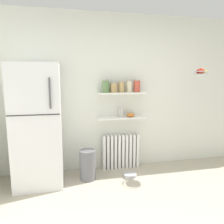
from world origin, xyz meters
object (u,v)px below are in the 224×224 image
Objects in this scene: hanging_fruit_basket at (201,72)px; refrigerator at (38,125)px; shelf_bowl at (131,115)px; pet_food_bowl at (130,175)px; storage_jar_1 at (114,88)px; storage_jar_3 at (129,86)px; radiator at (121,151)px; storage_jar_4 at (137,86)px; vase at (122,112)px; storage_jar_2 at (122,87)px; trash_bin at (88,165)px; storage_jar_0 at (106,86)px.

refrigerator is at bearing 178.59° from hanging_fruit_basket.
hanging_fruit_basket reaches higher than shelf_bowl.
refrigerator is at bearing 175.10° from pet_food_bowl.
storage_jar_3 is at bearing 0.00° from storage_jar_1.
storage_jar_4 reaches higher than radiator.
hanging_fruit_basket is at bearing -13.04° from vase.
hanging_fruit_basket reaches higher than radiator.
storage_jar_2 is at bearing 180.00° from storage_jar_4.
vase is 0.37× the size of trash_bin.
radiator is 0.46m from pet_food_bowl.
storage_jar_2 reaches higher than pet_food_bowl.
storage_jar_2 is at bearing 0.00° from storage_jar_1.
radiator is at bearing 6.46° from storage_jar_0.
hanging_fruit_basket is (1.19, 0.05, 1.64)m from pet_food_bowl.
storage_jar_4 is (0.40, 0.00, 0.02)m from storage_jar_1.
refrigerator is 1.34m from vase.
refrigerator reaches higher than storage_jar_2.
storage_jar_0 is at bearing 169.20° from hanging_fruit_basket.
storage_jar_2 is 0.69× the size of hanging_fruit_basket.
storage_jar_2 reaches higher than trash_bin.
storage_jar_0 is 1.06× the size of storage_jar_3.
storage_jar_4 is 0.98× the size of pet_food_bowl.
storage_jar_0 reaches higher than shelf_bowl.
storage_jar_2 is 1.44m from pet_food_bowl.
storage_jar_1 is at bearing -0.00° from storage_jar_0.
radiator is 0.67m from shelf_bowl.
refrigerator reaches higher than trash_bin.
refrigerator is 8.88× the size of storage_jar_3.
refrigerator is 8.46× the size of storage_jar_4.
hanging_fruit_basket is at bearing -1.41° from refrigerator.
refrigerator is 10.24× the size of vase.
storage_jar_3 reaches higher than pet_food_bowl.
radiator is 0.69m from trash_bin.
storage_jar_3 reaches higher than vase.
hanging_fruit_basket reaches higher than trash_bin.
storage_jar_1 is 0.96× the size of vase.
hanging_fruit_basket is (1.51, -0.29, 0.23)m from storage_jar_0.
vase is at bearing -85.59° from radiator.
radiator is 3.08× the size of storage_jar_4.
storage_jar_0 is 1.28m from trash_bin.
storage_jar_1 is at bearing -167.24° from radiator.
hanging_fruit_basket is at bearing -16.37° from storage_jar_4.
storage_jar_0 is at bearing 180.00° from storage_jar_2.
shelf_bowl is (0.43, -0.00, -0.49)m from storage_jar_0.
storage_jar_4 reaches higher than storage_jar_1.
radiator is 0.70m from vase.
refrigerator reaches higher than storage_jar_1.
refrigerator is 1.44m from storage_jar_2.
storage_jar_3 is 0.13m from storage_jar_4.
storage_jar_2 is 1.30m from hanging_fruit_basket.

